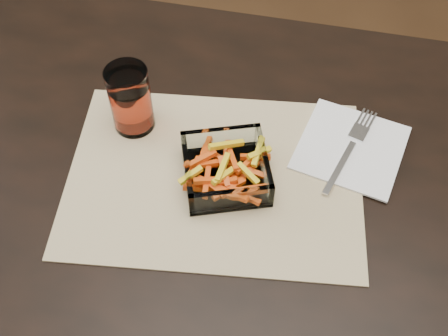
{
  "coord_description": "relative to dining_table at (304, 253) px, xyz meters",
  "views": [
    {
      "loc": [
        -0.04,
        -0.43,
        1.46
      ],
      "look_at": [
        -0.14,
        0.05,
        0.78
      ],
      "focal_mm": 45.0,
      "sensor_mm": 36.0,
      "label": 1
    }
  ],
  "objects": [
    {
      "name": "glass_bowl",
      "position": [
        -0.14,
        0.05,
        0.11
      ],
      "size": [
        0.16,
        0.16,
        0.05
      ],
      "rotation": [
        0.0,
        0.0,
        0.35
      ],
      "color": "white",
      "rests_on": "placemat"
    },
    {
      "name": "fork",
      "position": [
        0.04,
        0.15,
        0.1
      ],
      "size": [
        0.07,
        0.19,
        0.0
      ],
      "rotation": [
        0.0,
        0.0,
        -0.3
      ],
      "color": "silver",
      "rests_on": "napkin"
    },
    {
      "name": "dining_table",
      "position": [
        0.0,
        0.0,
        0.0
      ],
      "size": [
        1.6,
        0.9,
        0.75
      ],
      "color": "black",
      "rests_on": "ground"
    },
    {
      "name": "napkin",
      "position": [
        0.04,
        0.15,
        0.09
      ],
      "size": [
        0.19,
        0.19,
        0.0
      ],
      "primitive_type": "cube",
      "rotation": [
        0.0,
        0.0,
        -0.21
      ],
      "color": "white",
      "rests_on": "placemat"
    },
    {
      "name": "tumbler",
      "position": [
        -0.31,
        0.13,
        0.14
      ],
      "size": [
        0.07,
        0.07,
        0.12
      ],
      "color": "white",
      "rests_on": "placemat"
    },
    {
      "name": "placemat",
      "position": [
        -0.16,
        0.05,
        0.09
      ],
      "size": [
        0.49,
        0.38,
        0.0
      ],
      "primitive_type": "cube",
      "rotation": [
        0.0,
        0.0,
        0.13
      ],
      "color": "#C7B583",
      "rests_on": "dining_table"
    }
  ]
}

